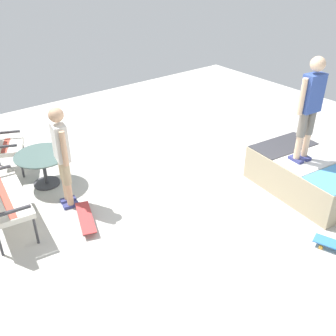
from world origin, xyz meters
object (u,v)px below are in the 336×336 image
at_px(patio_table, 43,163).
at_px(person_skater, 310,103).
at_px(skate_ramp, 309,174).
at_px(skateboard_by_bench, 86,218).
at_px(person_watching, 62,152).

xyz_separation_m(patio_table, person_skater, (-2.72, -3.18, 1.13)).
xyz_separation_m(skate_ramp, skateboard_by_bench, (1.46, 3.34, -0.21)).
bearing_deg(skateboard_by_bench, person_skater, -113.21).
bearing_deg(person_skater, skateboard_by_bench, 66.79).
relative_size(person_watching, person_skater, 0.99).
distance_m(patio_table, person_skater, 4.34).
relative_size(patio_table, person_watching, 0.56).
height_order(skate_ramp, person_watching, person_watching).
distance_m(patio_table, skateboard_by_bench, 1.40).
relative_size(skate_ramp, skateboard_by_bench, 2.56).
height_order(person_skater, skateboard_by_bench, person_skater).
xyz_separation_m(person_watching, skateboard_by_bench, (-0.58, 0.01, -0.85)).
bearing_deg(person_skater, patio_table, 49.54).
relative_size(skate_ramp, patio_table, 2.34).
bearing_deg(person_watching, skate_ramp, -121.56).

